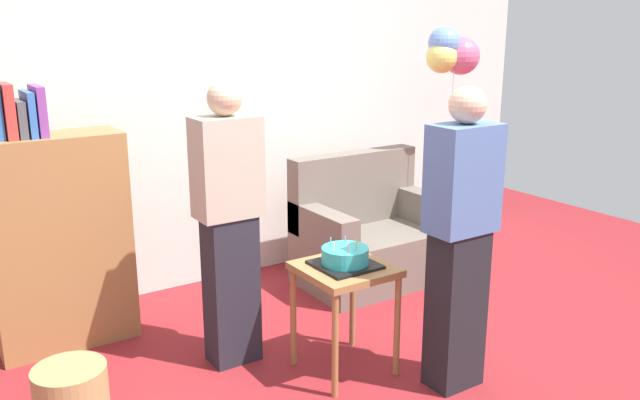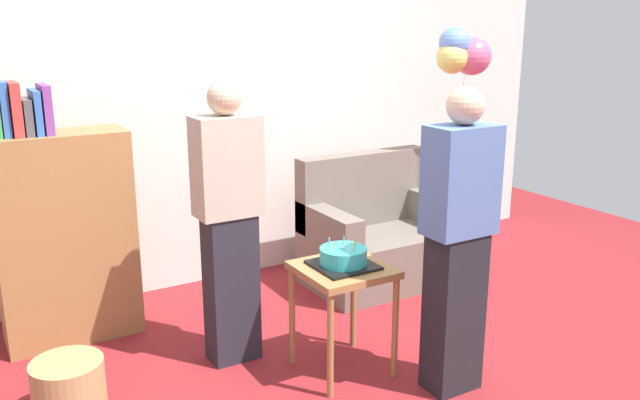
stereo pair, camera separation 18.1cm
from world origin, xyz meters
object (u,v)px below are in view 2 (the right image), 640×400
bookshelf (64,233)px  balloon_bunch (462,53)px  wicker_basket (69,389)px  person_blowing_candles (229,223)px  couch (377,238)px  side_table (343,283)px  handbag (472,283)px  birthday_cake (343,258)px  person_holding_cake (458,242)px

bookshelf → balloon_bunch: balloon_bunch is taller
wicker_basket → balloon_bunch: balloon_bunch is taller
person_blowing_candles → wicker_basket: person_blowing_candles is taller
person_blowing_candles → couch: bearing=1.0°
side_table → bookshelf: bearing=135.1°
couch → bookshelf: 2.24m
couch → handbag: 0.78m
person_blowing_candles → handbag: person_blowing_candles is taller
bookshelf → wicker_basket: bookshelf is taller
side_table → person_blowing_candles: size_ratio=0.39×
birthday_cake → person_blowing_candles: bearing=136.1°
side_table → person_holding_cake: person_holding_cake is taller
birthday_cake → balloon_bunch: 2.15m
handbag → wicker_basket: bearing=-178.0°
side_table → birthday_cake: bearing=-129.0°
wicker_basket → person_blowing_candles: bearing=8.6°
bookshelf → handbag: size_ratio=5.75×
bookshelf → wicker_basket: bearing=-101.9°
side_table → wicker_basket: 1.51m
wicker_basket → person_holding_cake: bearing=-22.6°
couch → balloon_bunch: 1.52m
side_table → balloon_bunch: (1.65, 0.94, 1.17)m
person_holding_cake → balloon_bunch: size_ratio=0.86×
couch → person_blowing_candles: person_blowing_candles is taller
couch → person_holding_cake: size_ratio=0.67×
side_table → person_blowing_candles: bearing=136.1°
birthday_cake → couch: bearing=46.8°
couch → person_blowing_candles: 1.63m
birthday_cake → wicker_basket: size_ratio=0.89×
balloon_bunch → birthday_cake: bearing=-150.2°
balloon_bunch → wicker_basket: bearing=-168.4°
bookshelf → couch: bearing=-5.3°
couch → person_holding_cake: person_holding_cake is taller
handbag → side_table: bearing=-163.3°
bookshelf → person_holding_cake: 2.36m
birthday_cake → bookshelf: bearing=135.1°
birthday_cake → handbag: (1.37, 0.41, -0.58)m
handbag → person_blowing_candles: bearing=178.6°
person_holding_cake → wicker_basket: person_holding_cake is taller
birthday_cake → wicker_basket: (-1.43, 0.31, -0.53)m
person_holding_cake → wicker_basket: (-1.84, 0.77, -0.68)m
person_holding_cake → wicker_basket: 2.11m
person_holding_cake → balloon_bunch: 2.06m
side_table → birthday_cake: size_ratio=1.97×
couch → birthday_cake: size_ratio=3.44×
side_table → person_blowing_candles: (-0.47, 0.46, 0.30)m
couch → balloon_bunch: bearing=-7.0°
side_table → wicker_basket: size_ratio=1.75×
bookshelf → handbag: 2.80m
bookshelf → handbag: bookshelf is taller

